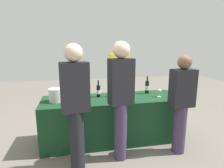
% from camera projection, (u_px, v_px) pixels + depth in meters
% --- Properties ---
extents(ground_plane, '(12.00, 12.00, 0.00)m').
position_uv_depth(ground_plane, '(112.00, 139.00, 3.51)').
color(ground_plane, slate).
extents(tasting_table, '(2.40, 0.76, 0.78)m').
position_uv_depth(tasting_table, '(112.00, 119.00, 3.43)').
color(tasting_table, '#14381E').
rests_on(tasting_table, ground_plane).
extents(wine_bottle_0, '(0.08, 0.08, 0.31)m').
position_uv_depth(wine_bottle_0, '(64.00, 93.00, 3.26)').
color(wine_bottle_0, black).
rests_on(wine_bottle_0, tasting_table).
extents(wine_bottle_1, '(0.08, 0.08, 0.33)m').
position_uv_depth(wine_bottle_1, '(84.00, 92.00, 3.29)').
color(wine_bottle_1, black).
rests_on(wine_bottle_1, tasting_table).
extents(wine_bottle_2, '(0.07, 0.07, 0.31)m').
position_uv_depth(wine_bottle_2, '(98.00, 91.00, 3.39)').
color(wine_bottle_2, black).
rests_on(wine_bottle_2, tasting_table).
extents(wine_bottle_3, '(0.07, 0.07, 0.34)m').
position_uv_depth(wine_bottle_3, '(115.00, 90.00, 3.43)').
color(wine_bottle_3, black).
rests_on(wine_bottle_3, tasting_table).
extents(wine_bottle_4, '(0.07, 0.07, 0.33)m').
position_uv_depth(wine_bottle_4, '(147.00, 87.00, 3.63)').
color(wine_bottle_4, black).
rests_on(wine_bottle_4, tasting_table).
extents(wine_glass_0, '(0.07, 0.07, 0.14)m').
position_uv_depth(wine_glass_0, '(85.00, 96.00, 3.07)').
color(wine_glass_0, silver).
rests_on(wine_glass_0, tasting_table).
extents(wine_glass_1, '(0.06, 0.06, 0.12)m').
position_uv_depth(wine_glass_1, '(127.00, 94.00, 3.26)').
color(wine_glass_1, silver).
rests_on(wine_glass_1, tasting_table).
extents(wine_glass_2, '(0.07, 0.07, 0.14)m').
position_uv_depth(wine_glass_2, '(160.00, 91.00, 3.40)').
color(wine_glass_2, silver).
rests_on(wine_glass_2, tasting_table).
extents(ice_bucket, '(0.23, 0.23, 0.22)m').
position_uv_depth(ice_bucket, '(56.00, 95.00, 3.12)').
color(ice_bucket, silver).
rests_on(ice_bucket, tasting_table).
extents(server_pouring, '(0.41, 0.26, 1.75)m').
position_uv_depth(server_pouring, '(119.00, 81.00, 3.92)').
color(server_pouring, black).
rests_on(server_pouring, ground_plane).
extents(guest_0, '(0.38, 0.25, 1.72)m').
position_uv_depth(guest_0, '(75.00, 103.00, 2.48)').
color(guest_0, black).
rests_on(guest_0, ground_plane).
extents(guest_1, '(0.37, 0.25, 1.75)m').
position_uv_depth(guest_1, '(121.00, 96.00, 2.73)').
color(guest_1, '#3F3351').
rests_on(guest_1, ground_plane).
extents(guest_2, '(0.38, 0.22, 1.55)m').
position_uv_depth(guest_2, '(182.00, 102.00, 2.93)').
color(guest_2, '#3F3351').
rests_on(guest_2, ground_plane).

